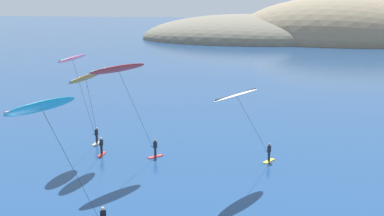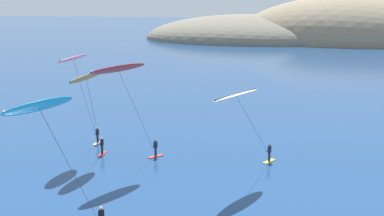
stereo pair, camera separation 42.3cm
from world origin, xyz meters
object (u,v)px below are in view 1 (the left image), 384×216
(kitesurfer_pink, at_px, (75,66))
(kitesurfer_cyan, at_px, (49,120))
(kitesurfer_white, at_px, (240,101))
(kitesurfer_orange, at_px, (87,84))
(kitesurfer_red, at_px, (121,76))

(kitesurfer_pink, height_order, kitesurfer_cyan, kitesurfer_pink)
(kitesurfer_white, distance_m, kitesurfer_orange, 13.57)
(kitesurfer_pink, xyz_separation_m, kitesurfer_white, (15.24, -3.46, -1.87))
(kitesurfer_pink, height_order, kitesurfer_white, kitesurfer_pink)
(kitesurfer_white, xyz_separation_m, kitesurfer_cyan, (-9.19, -13.91, 1.60))
(kitesurfer_white, height_order, kitesurfer_orange, kitesurfer_orange)
(kitesurfer_white, bearing_deg, kitesurfer_cyan, -123.44)
(kitesurfer_orange, distance_m, kitesurfer_red, 3.86)
(kitesurfer_white, distance_m, kitesurfer_cyan, 16.75)
(kitesurfer_pink, distance_m, kitesurfer_orange, 2.76)
(kitesurfer_orange, distance_m, kitesurfer_cyan, 16.30)
(kitesurfer_pink, relative_size, kitesurfer_white, 1.10)
(kitesurfer_pink, xyz_separation_m, kitesurfer_orange, (1.80, -1.67, -1.27))
(kitesurfer_cyan, bearing_deg, kitesurfer_orange, 105.15)
(kitesurfer_pink, distance_m, kitesurfer_cyan, 18.40)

